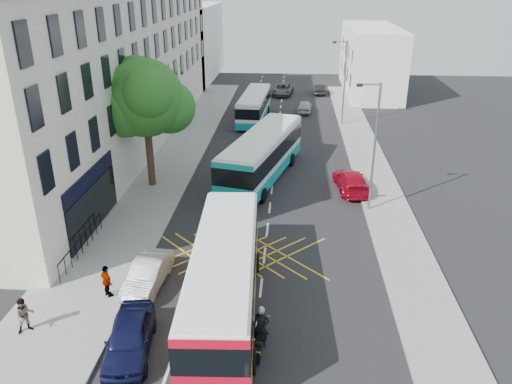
% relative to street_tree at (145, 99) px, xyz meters
% --- Properties ---
extents(ground, '(120.00, 120.00, 0.00)m').
position_rel_street_tree_xyz_m(ground, '(8.51, -14.97, -6.29)').
color(ground, black).
rests_on(ground, ground).
extents(pavement_left, '(5.00, 70.00, 0.15)m').
position_rel_street_tree_xyz_m(pavement_left, '(0.01, 0.03, -6.22)').
color(pavement_left, gray).
rests_on(pavement_left, ground).
extents(pavement_right, '(3.00, 70.00, 0.15)m').
position_rel_street_tree_xyz_m(pavement_right, '(16.01, 0.03, -6.22)').
color(pavement_right, gray).
rests_on(pavement_right, ground).
extents(terrace_main, '(8.30, 45.00, 13.50)m').
position_rel_street_tree_xyz_m(terrace_main, '(-5.49, 9.52, 0.46)').
color(terrace_main, beige).
rests_on(terrace_main, ground).
extents(terrace_far, '(8.00, 20.00, 10.00)m').
position_rel_street_tree_xyz_m(terrace_far, '(-5.49, 40.03, -1.29)').
color(terrace_far, silver).
rests_on(terrace_far, ground).
extents(building_right, '(6.00, 18.00, 8.00)m').
position_rel_street_tree_xyz_m(building_right, '(19.51, 33.03, -2.29)').
color(building_right, silver).
rests_on(building_right, ground).
extents(street_tree, '(6.30, 5.70, 8.80)m').
position_rel_street_tree_xyz_m(street_tree, '(0.00, 0.00, 0.00)').
color(street_tree, '#382619').
rests_on(street_tree, pavement_left).
extents(lamp_near, '(1.45, 0.15, 8.00)m').
position_rel_street_tree_xyz_m(lamp_near, '(14.71, -2.97, -1.68)').
color(lamp_near, slate).
rests_on(lamp_near, pavement_right).
extents(lamp_far, '(1.45, 0.15, 8.00)m').
position_rel_street_tree_xyz_m(lamp_far, '(14.71, 17.03, -1.68)').
color(lamp_far, slate).
rests_on(lamp_far, pavement_right).
extents(railings, '(0.08, 5.60, 1.14)m').
position_rel_street_tree_xyz_m(railings, '(-1.19, -9.67, -5.57)').
color(railings, black).
rests_on(railings, pavement_left).
extents(bus_near, '(3.32, 11.73, 3.27)m').
position_rel_street_tree_xyz_m(bus_near, '(7.01, -13.75, -4.57)').
color(bus_near, silver).
rests_on(bus_near, ground).
extents(bus_mid, '(5.73, 12.39, 3.40)m').
position_rel_street_tree_xyz_m(bus_mid, '(7.70, 2.10, -4.50)').
color(bus_mid, silver).
rests_on(bus_mid, ground).
extents(bus_far, '(2.93, 10.19, 2.83)m').
position_rel_street_tree_xyz_m(bus_far, '(5.90, 18.15, -4.80)').
color(bus_far, silver).
rests_on(bus_far, ground).
extents(motorbike, '(0.70, 2.31, 2.05)m').
position_rel_street_tree_xyz_m(motorbike, '(8.77, -16.21, -5.33)').
color(motorbike, black).
rests_on(motorbike, ground).
extents(parked_car_blue, '(2.26, 4.44, 1.45)m').
position_rel_street_tree_xyz_m(parked_car_blue, '(3.61, -16.78, -5.57)').
color(parked_car_blue, black).
rests_on(parked_car_blue, ground).
extents(parked_car_silver, '(1.71, 4.12, 1.33)m').
position_rel_street_tree_xyz_m(parked_car_silver, '(3.08, -12.19, -5.63)').
color(parked_car_silver, '#A0A2A8').
rests_on(parked_car_silver, ground).
extents(red_hatchback, '(2.47, 4.97, 1.39)m').
position_rel_street_tree_xyz_m(red_hatchback, '(14.01, 0.34, -5.60)').
color(red_hatchback, '#A1061A').
rests_on(red_hatchback, ground).
extents(distant_car_grey, '(2.82, 5.11, 1.35)m').
position_rel_street_tree_xyz_m(distant_car_grey, '(8.59, 30.21, -5.62)').
color(distant_car_grey, '#47484F').
rests_on(distant_car_grey, ground).
extents(distant_car_silver, '(1.83, 3.90, 1.29)m').
position_rel_street_tree_xyz_m(distant_car_silver, '(11.16, 21.74, -5.65)').
color(distant_car_silver, '#ADAEB5').
rests_on(distant_car_silver, ground).
extents(distant_car_dark, '(1.36, 3.78, 1.24)m').
position_rel_street_tree_xyz_m(distant_car_dark, '(13.22, 31.01, -5.67)').
color(distant_car_dark, black).
rests_on(distant_car_dark, ground).
extents(pedestrian_near, '(0.98, 0.94, 1.60)m').
position_rel_street_tree_xyz_m(pedestrian_near, '(-1.01, -16.02, -5.34)').
color(pedestrian_near, gray).
rests_on(pedestrian_near, pavement_left).
extents(pedestrian_far, '(0.96, 0.92, 1.60)m').
position_rel_street_tree_xyz_m(pedestrian_far, '(1.51, -13.35, -5.34)').
color(pedestrian_far, gray).
rests_on(pedestrian_far, pavement_left).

